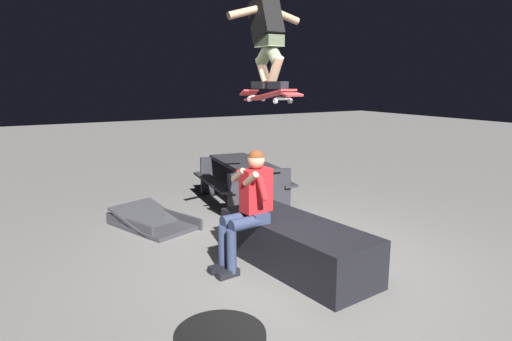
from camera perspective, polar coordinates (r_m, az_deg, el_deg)
name	(u,v)px	position (r m, az deg, el deg)	size (l,w,h in m)	color
ground_plane	(297,262)	(5.40, 5.39, -11.74)	(40.00, 40.00, 0.00)	slate
ledge_box_main	(296,245)	(5.18, 5.22, -9.59)	(2.02, 0.78, 0.54)	black
person_sitting_on_ledge	(248,203)	(4.99, -1.03, -4.24)	(0.60, 0.77, 1.37)	#2D3856
skateboard	(269,95)	(4.89, 1.69, 9.71)	(1.02, 0.22, 0.15)	#B72D2D
skater_airborne	(267,31)	(4.96, 1.38, 17.69)	(0.62, 0.89, 1.12)	black
kicker_ramp	(153,223)	(6.76, -13.17, -6.63)	(1.43, 1.15, 0.36)	#38383D
picnic_table_back	(243,175)	(7.78, -1.75, -0.57)	(1.86, 1.55, 0.75)	#28282D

